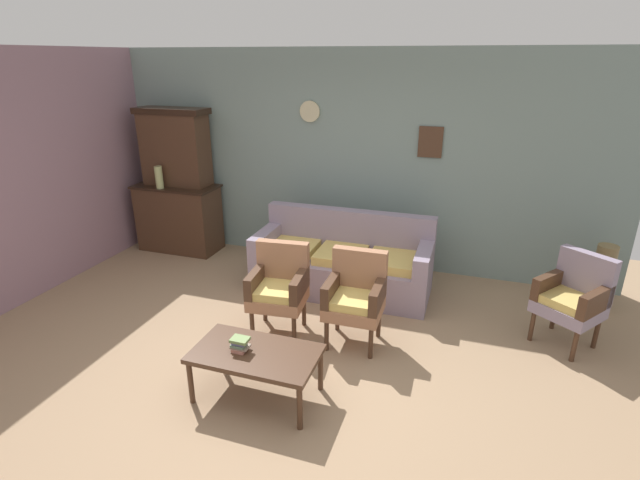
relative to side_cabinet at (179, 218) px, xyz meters
The scene contains 12 objects.
ground_plane 3.36m from the side_cabinet, 42.56° to the right, with size 7.68×7.68×0.00m, color #997A5B.
wall_back_with_decor 2.63m from the side_cabinet, ahead, with size 6.40×0.09×2.70m.
side_cabinet is the anchor object (origin of this frame).
cabinet_upper_hutch 0.99m from the side_cabinet, 90.00° to the left, with size 0.99×0.38×1.03m.
vase_on_cabinet 0.65m from the side_cabinet, 120.64° to the right, with size 0.10×0.10×0.30m, color tan.
floral_couch 2.60m from the side_cabinet, 11.05° to the right, with size 2.03×0.82×0.90m.
armchair_near_cabinet 2.71m from the side_cabinet, 35.58° to the right, with size 0.57×0.54×0.90m.
armchair_by_doorway 3.33m from the side_cabinet, 27.31° to the right, with size 0.53×0.50×0.90m.
wingback_chair_by_fireplace 4.98m from the side_cabinet, 10.53° to the right, with size 0.71×0.70×0.90m.
coffee_table 3.53m from the side_cabinet, 46.67° to the right, with size 1.00×0.56×0.42m.
book_stack_on_table 3.46m from the side_cabinet, 48.44° to the right, with size 0.14×0.11×0.11m.
floor_vase_by_wall 5.30m from the side_cabinet, ahead, with size 0.21×0.21×0.75m, color olive.
Camera 1 is at (1.47, -3.18, 2.59)m, focal length 26.83 mm.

